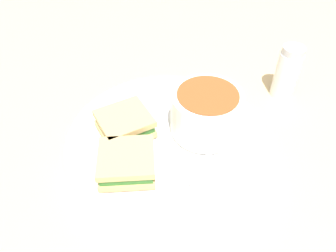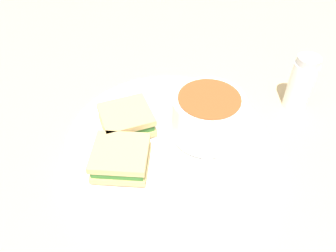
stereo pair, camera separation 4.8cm
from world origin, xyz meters
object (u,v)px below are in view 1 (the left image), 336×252
spoon (219,139)px  sandwich_half_far (127,163)px  salt_shaker (287,72)px  soup_bowl (206,112)px  sandwich_half_near (125,124)px

spoon → sandwich_half_far: size_ratio=1.37×
sandwich_half_far → salt_shaker: 0.32m
soup_bowl → salt_shaker: bearing=129.4°
sandwich_half_far → salt_shaker: size_ratio=0.84×
sandwich_half_near → salt_shaker: size_ratio=1.03×
spoon → sandwich_half_near: bearing=112.2°
soup_bowl → sandwich_half_near: size_ratio=1.05×
spoon → sandwich_half_near: size_ratio=1.12×
sandwich_half_near → sandwich_half_far: 0.07m
soup_bowl → salt_shaker: salt_shaker is taller
sandwich_half_near → salt_shaker: bearing=116.0°
sandwich_half_far → salt_shaker: (-0.20, 0.25, 0.01)m
soup_bowl → spoon: 0.04m
salt_shaker → sandwich_half_near: bearing=-64.0°
soup_bowl → sandwich_half_near: bearing=-85.0°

